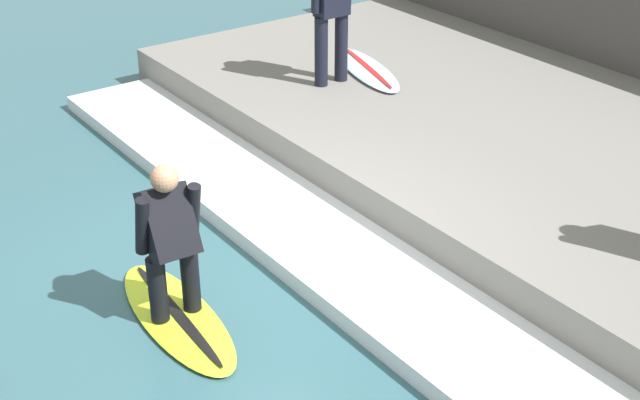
% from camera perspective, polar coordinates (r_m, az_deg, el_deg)
% --- Properties ---
extents(ground_plane, '(28.00, 28.00, 0.00)m').
position_cam_1_polar(ground_plane, '(7.59, -4.37, -6.16)').
color(ground_plane, '#335B66').
extents(concrete_ledge, '(4.40, 10.22, 0.49)m').
position_cam_1_polar(concrete_ledge, '(9.60, 14.33, 2.49)').
color(concrete_ledge, slate).
rests_on(concrete_ledge, ground_plane).
extents(wave_foam_crest, '(1.11, 9.71, 0.16)m').
position_cam_1_polar(wave_foam_crest, '(7.96, 1.04, -3.56)').
color(wave_foam_crest, silver).
rests_on(wave_foam_crest, ground_plane).
extents(surfboard_riding, '(0.68, 1.81, 0.07)m').
position_cam_1_polar(surfboard_riding, '(7.37, -9.13, -7.36)').
color(surfboard_riding, '#BFE02D').
rests_on(surfboard_riding, ground_plane).
extents(surfer_riding, '(0.53, 0.46, 1.33)m').
position_cam_1_polar(surfer_riding, '(6.96, -9.60, -2.23)').
color(surfer_riding, black).
rests_on(surfer_riding, surfboard_riding).
extents(surfer_waiting_near, '(0.55, 0.24, 1.62)m').
position_cam_1_polar(surfer_waiting_near, '(10.41, 0.74, 12.23)').
color(surfer_waiting_near, black).
rests_on(surfer_waiting_near, concrete_ledge).
extents(surfboard_waiting_near, '(0.93, 1.74, 0.07)m').
position_cam_1_polar(surfboard_waiting_near, '(11.05, 3.05, 8.35)').
color(surfboard_waiting_near, silver).
rests_on(surfboard_waiting_near, concrete_ledge).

